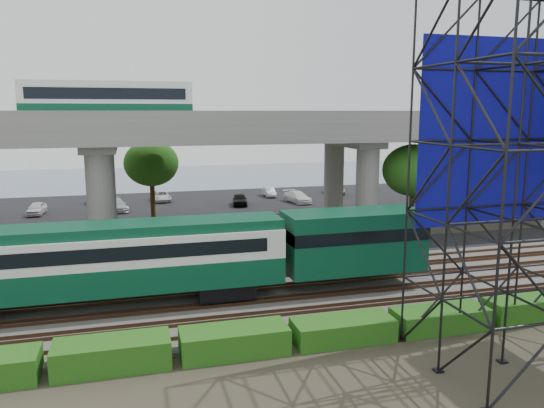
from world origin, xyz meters
name	(u,v)px	position (x,y,z in m)	size (l,w,h in m)	color
ground	(293,309)	(0.00, 0.00, 0.00)	(140.00, 140.00, 0.00)	#474233
ballast_bed	(282,295)	(0.00, 2.00, 0.10)	(90.00, 12.00, 0.20)	slate
service_road	(249,256)	(0.00, 10.50, 0.04)	(90.00, 5.00, 0.08)	black
parking_lot	(203,202)	(0.00, 34.00, 0.04)	(90.00, 18.00, 0.08)	black
harbor_water	(183,179)	(0.00, 56.00, 0.01)	(140.00, 40.00, 0.03)	slate
rail_tracks	(282,292)	(0.00, 2.00, 0.28)	(90.00, 9.52, 0.16)	#472D1E
commuter_train	(140,256)	(-7.65, 2.00, 2.88)	(29.30, 3.06, 4.30)	black
overpass	(224,138)	(-0.67, 16.00, 8.21)	(80.00, 12.00, 12.40)	#9E9B93
hedge_strip	(343,329)	(1.01, -4.30, 0.56)	(34.60, 1.80, 1.20)	#1B4F12
trees	(174,173)	(-4.67, 16.17, 5.57)	(40.94, 16.94, 7.69)	#382314
suv	(216,251)	(-2.48, 9.66, 0.84)	(2.52, 5.47, 1.52)	black
parked_cars	(216,197)	(1.33, 33.35, 0.69)	(36.14, 9.72, 1.30)	silver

